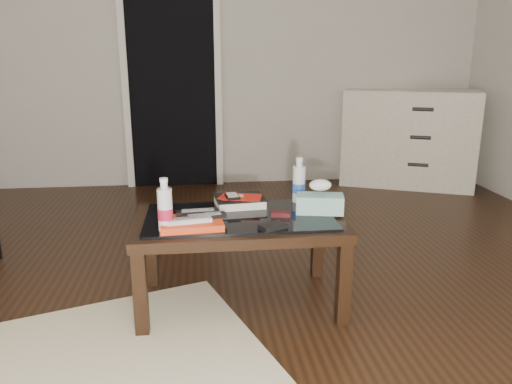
{
  "coord_description": "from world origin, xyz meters",
  "views": [
    {
      "loc": [
        -0.17,
        -2.26,
        1.22
      ],
      "look_at": [
        0.11,
        0.14,
        0.55
      ],
      "focal_mm": 35.0,
      "sensor_mm": 36.0,
      "label": 1
    }
  ],
  "objects_px": {
    "dresser": "(408,138)",
    "textbook": "(240,201)",
    "water_bottle_right": "(299,180)",
    "coffee_table": "(239,228)",
    "tissue_box": "(320,204)",
    "water_bottle_left": "(165,204)"
  },
  "relations": [
    {
      "from": "water_bottle_left",
      "to": "textbook",
      "type": "bearing_deg",
      "value": 42.81
    },
    {
      "from": "water_bottle_right",
      "to": "tissue_box",
      "type": "bearing_deg",
      "value": -71.56
    },
    {
      "from": "dresser",
      "to": "textbook",
      "type": "height_order",
      "value": "dresser"
    },
    {
      "from": "textbook",
      "to": "water_bottle_left",
      "type": "bearing_deg",
      "value": -143.3
    },
    {
      "from": "coffee_table",
      "to": "tissue_box",
      "type": "relative_size",
      "value": 4.35
    },
    {
      "from": "coffee_table",
      "to": "textbook",
      "type": "xyz_separation_m",
      "value": [
        0.02,
        0.17,
        0.09
      ]
    },
    {
      "from": "coffee_table",
      "to": "textbook",
      "type": "bearing_deg",
      "value": 84.4
    },
    {
      "from": "dresser",
      "to": "textbook",
      "type": "relative_size",
      "value": 5.2
    },
    {
      "from": "dresser",
      "to": "water_bottle_left",
      "type": "bearing_deg",
      "value": -109.05
    },
    {
      "from": "coffee_table",
      "to": "tissue_box",
      "type": "xyz_separation_m",
      "value": [
        0.4,
        0.01,
        0.11
      ]
    },
    {
      "from": "coffee_table",
      "to": "dresser",
      "type": "bearing_deg",
      "value": 50.81
    },
    {
      "from": "coffee_table",
      "to": "water_bottle_left",
      "type": "height_order",
      "value": "water_bottle_left"
    },
    {
      "from": "coffee_table",
      "to": "water_bottle_left",
      "type": "bearing_deg",
      "value": -154.35
    },
    {
      "from": "coffee_table",
      "to": "textbook",
      "type": "height_order",
      "value": "textbook"
    },
    {
      "from": "water_bottle_right",
      "to": "coffee_table",
      "type": "bearing_deg",
      "value": -148.33
    },
    {
      "from": "coffee_table",
      "to": "water_bottle_right",
      "type": "relative_size",
      "value": 4.2
    },
    {
      "from": "dresser",
      "to": "tissue_box",
      "type": "xyz_separation_m",
      "value": [
        -1.39,
        -2.18,
        0.06
      ]
    },
    {
      "from": "tissue_box",
      "to": "water_bottle_left",
      "type": "bearing_deg",
      "value": -155.21
    },
    {
      "from": "coffee_table",
      "to": "water_bottle_right",
      "type": "distance_m",
      "value": 0.43
    },
    {
      "from": "dresser",
      "to": "water_bottle_left",
      "type": "relative_size",
      "value": 5.46
    },
    {
      "from": "water_bottle_left",
      "to": "tissue_box",
      "type": "bearing_deg",
      "value": 13.04
    },
    {
      "from": "textbook",
      "to": "water_bottle_left",
      "type": "height_order",
      "value": "water_bottle_left"
    }
  ]
}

